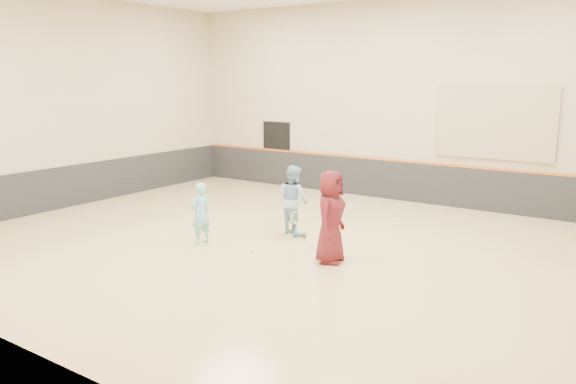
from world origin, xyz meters
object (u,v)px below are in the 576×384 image
Objects in this scene: girl at (200,213)px; young_man at (331,217)px; instructor at (294,200)px; spare_racket at (303,233)px.

girl is 0.74× the size of young_man.
instructor is 0.88× the size of young_man.
young_man is at bearing -41.71° from spare_racket.
young_man reaches higher than girl.
young_man reaches higher than instructor.
girl is 2.12× the size of spare_racket.
instructor reaches higher than spare_racket.
instructor reaches higher than girl.
instructor is 0.83m from spare_racket.
instructor is at bearing 42.54° from young_man.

